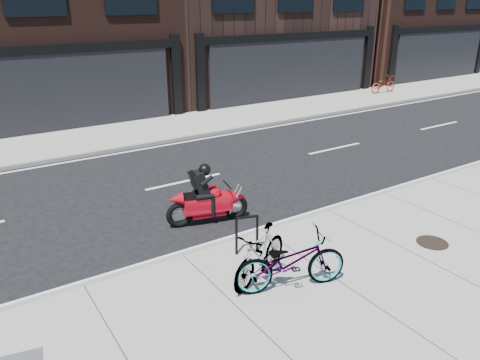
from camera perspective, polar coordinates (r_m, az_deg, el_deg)
ground at (r=12.14m, az=-2.63°, el=-3.10°), size 120.00×120.00×0.00m
sidewalk_near at (r=8.71m, az=14.78°, el=-14.03°), size 60.00×6.00×0.13m
sidewalk_far at (r=18.86m, az=-14.69°, el=5.34°), size 60.00×3.50×0.13m
bike_rack at (r=9.48m, az=0.85°, el=-6.27°), size 0.48×0.18×0.83m
bicycle_front at (r=8.41m, az=6.18°, el=-9.82°), size 2.18×1.30×1.08m
bicycle_rear at (r=8.64m, az=2.46°, el=-9.06°), size 1.75×1.11×1.02m
motorcycle at (r=11.02m, az=-3.56°, el=-2.28°), size 1.98×0.82×1.50m
bicycle_far at (r=27.59m, az=17.06°, el=11.09°), size 1.77×0.66×0.92m
manhole_cover at (r=10.87m, az=22.39°, el=-7.07°), size 0.81×0.81×0.02m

